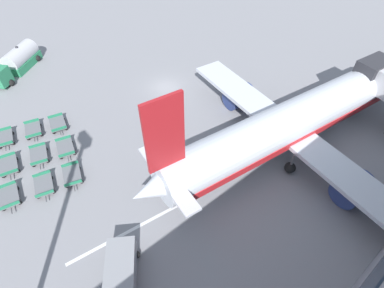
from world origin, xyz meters
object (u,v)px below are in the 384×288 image
baggage_dolly_row_near_col_a (5,138)px  airplane (294,121)px  baggage_dolly_row_near_col_c (9,197)px  baggage_dolly_row_mid_b_col_c (72,175)px  baggage_dolly_row_near_col_b (9,165)px  fuel_tanker_primary (17,62)px  baggage_dolly_row_mid_a_col_b (39,155)px  baggage_dolly_row_mid_a_col_a (33,130)px  baggage_dolly_row_mid_a_col_c (44,185)px  service_van (121,272)px  baggage_dolly_row_mid_b_col_a (58,124)px  baggage_dolly_row_mid_b_col_b (65,148)px

baggage_dolly_row_near_col_a → airplane: bearing=49.5°
airplane → baggage_dolly_row_near_col_c: 28.65m
baggage_dolly_row_mid_b_col_c → baggage_dolly_row_near_col_a: bearing=-160.1°
baggage_dolly_row_near_col_b → baggage_dolly_row_near_col_c: size_ratio=1.00×
fuel_tanker_primary → baggage_dolly_row_near_col_b: (18.55, -7.04, -0.87)m
fuel_tanker_primary → baggage_dolly_row_near_col_b: size_ratio=2.51×
baggage_dolly_row_near_col_a → baggage_dolly_row_mid_a_col_b: (4.97, 1.96, 0.00)m
baggage_dolly_row_near_col_a → baggage_dolly_row_mid_a_col_a: same height
fuel_tanker_primary → baggage_dolly_row_near_col_a: (14.15, -6.14, -0.87)m
baggage_dolly_row_mid_a_col_a → baggage_dolly_row_mid_a_col_c: same height
service_van → baggage_dolly_row_mid_b_col_c: size_ratio=1.46×
baggage_dolly_row_near_col_c → baggage_dolly_row_mid_b_col_a: 10.21m
fuel_tanker_primary → baggage_dolly_row_mid_a_col_b: (19.12, -4.17, -0.87)m
airplane → baggage_dolly_row_near_col_a: airplane is taller
airplane → fuel_tanker_primary: 38.80m
baggage_dolly_row_near_col_b → baggage_dolly_row_mid_a_col_b: same height
airplane → fuel_tanker_primary: (-34.48, -17.68, -1.95)m
airplane → baggage_dolly_row_near_col_c: bearing=-114.8°
baggage_dolly_row_mid_a_col_a → baggage_dolly_row_mid_b_col_b: (5.09, 1.66, 0.00)m
baggage_dolly_row_near_col_c → baggage_dolly_row_mid_a_col_b: same height
baggage_dolly_row_near_col_c → airplane: bearing=65.2°
fuel_tanker_primary → baggage_dolly_row_near_col_c: fuel_tanker_primary is taller
baggage_dolly_row_mid_a_col_c → baggage_dolly_row_mid_b_col_a: same height
baggage_dolly_row_mid_a_col_a → fuel_tanker_primary: bearing=167.7°
fuel_tanker_primary → airplane: bearing=27.1°
baggage_dolly_row_near_col_b → baggage_dolly_row_mid_a_col_c: size_ratio=1.00×
baggage_dolly_row_near_col_b → baggage_dolly_row_near_col_a: bearing=168.4°
baggage_dolly_row_mid_b_col_b → baggage_dolly_row_mid_b_col_c: same height
service_van → baggage_dolly_row_mid_b_col_a: bearing=171.1°
baggage_dolly_row_near_col_a → baggage_dolly_row_near_col_b: size_ratio=1.00×
service_van → baggage_dolly_row_mid_b_col_a: 20.10m
airplane → baggage_dolly_row_near_col_c: size_ratio=10.54×
baggage_dolly_row_mid_b_col_b → baggage_dolly_row_near_col_a: bearing=-141.5°
baggage_dolly_row_mid_a_col_b → baggage_dolly_row_mid_a_col_c: size_ratio=1.00×
fuel_tanker_primary → baggage_dolly_row_mid_a_col_a: (14.80, -3.24, -0.87)m
airplane → baggage_dolly_row_mid_b_col_c: airplane is taller
airplane → baggage_dolly_row_mid_a_col_b: bearing=-125.1°
baggage_dolly_row_mid_a_col_c → service_van: bearing=6.7°
baggage_dolly_row_near_col_b → baggage_dolly_row_mid_a_col_a: bearing=134.6°
baggage_dolly_row_mid_a_col_a → baggage_dolly_row_mid_b_col_a: size_ratio=1.00×
fuel_tanker_primary → baggage_dolly_row_mid_b_col_b: size_ratio=2.51×
baggage_dolly_row_mid_b_col_a → service_van: bearing=-8.9°
baggage_dolly_row_near_col_b → baggage_dolly_row_mid_b_col_a: bearing=114.8°
baggage_dolly_row_mid_a_col_a → baggage_dolly_row_mid_b_col_c: same height
baggage_dolly_row_mid_a_col_a → baggage_dolly_row_mid_b_col_a: same height
airplane → baggage_dolly_row_mid_a_col_c: bearing=-116.0°
baggage_dolly_row_near_col_b → baggage_dolly_row_near_col_c: bearing=-16.3°
service_van → fuel_tanker_primary: bearing=173.9°
baggage_dolly_row_mid_a_col_c → baggage_dolly_row_mid_b_col_c: same height
fuel_tanker_primary → baggage_dolly_row_mid_a_col_a: fuel_tanker_primary is taller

